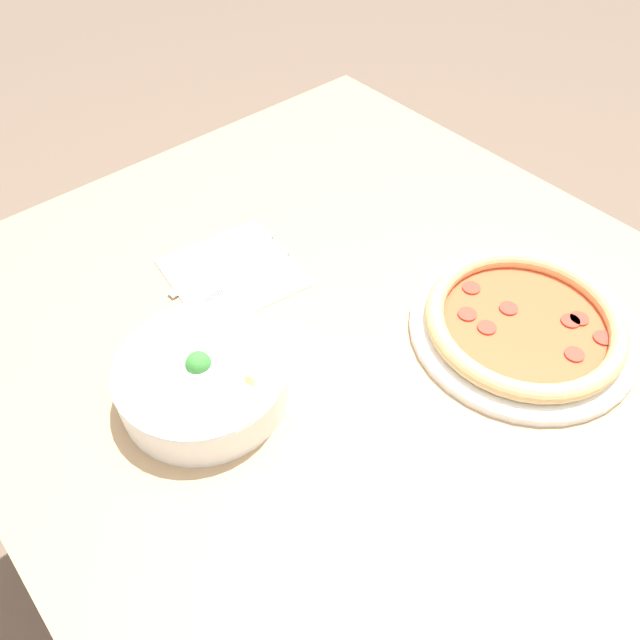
# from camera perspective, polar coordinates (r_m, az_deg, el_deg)

# --- Properties ---
(ground_plane) EXTENTS (8.00, 8.00, 0.00)m
(ground_plane) POSITION_cam_1_polar(r_m,az_deg,el_deg) (1.53, 3.69, -21.79)
(ground_plane) COLOR brown
(dining_table) EXTENTS (1.25, 0.99, 0.77)m
(dining_table) POSITION_cam_1_polar(r_m,az_deg,el_deg) (0.93, 5.67, -7.19)
(dining_table) COLOR tan
(dining_table) RESTS_ON ground_plane
(pizza) EXTENTS (0.31, 0.31, 0.04)m
(pizza) POSITION_cam_1_polar(r_m,az_deg,el_deg) (0.90, 18.13, -0.34)
(pizza) COLOR white
(pizza) RESTS_ON dining_table
(bowl) EXTENTS (0.22, 0.22, 0.08)m
(bowl) POSITION_cam_1_polar(r_m,az_deg,el_deg) (0.79, -10.70, -5.14)
(bowl) COLOR white
(bowl) RESTS_ON dining_table
(napkin) EXTENTS (0.20, 0.20, 0.00)m
(napkin) POSITION_cam_1_polar(r_m,az_deg,el_deg) (0.96, -8.03, 4.31)
(napkin) COLOR white
(napkin) RESTS_ON dining_table
(fork) EXTENTS (0.02, 0.18, 0.00)m
(fork) POSITION_cam_1_polar(r_m,az_deg,el_deg) (0.94, -7.02, 3.71)
(fork) COLOR silver
(fork) RESTS_ON napkin
(knife) EXTENTS (0.02, 0.20, 0.01)m
(knife) POSITION_cam_1_polar(r_m,az_deg,el_deg) (0.98, -8.42, 5.39)
(knife) COLOR silver
(knife) RESTS_ON napkin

